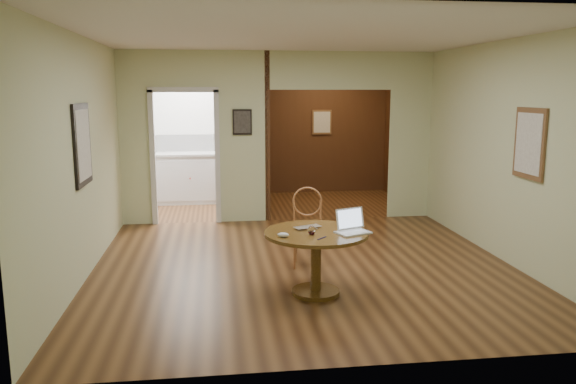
{
  "coord_description": "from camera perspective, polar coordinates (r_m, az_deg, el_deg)",
  "views": [
    {
      "loc": [
        -1.03,
        -6.39,
        2.08
      ],
      "look_at": [
        -0.22,
        -0.2,
        0.95
      ],
      "focal_mm": 35.0,
      "sensor_mm": 36.0,
      "label": 1
    }
  ],
  "objects": [
    {
      "name": "chair",
      "position": [
        6.77,
        1.95,
        -3.08
      ],
      "size": [
        0.47,
        0.47,
        0.94
      ],
      "rotation": [
        0.0,
        0.0,
        -0.19
      ],
      "color": "#A8643B",
      "rests_on": "ground"
    },
    {
      "name": "mouse",
      "position": [
        5.52,
        -0.49,
        -4.38
      ],
      "size": [
        0.13,
        0.09,
        0.05
      ],
      "primitive_type": "ellipsoid",
      "rotation": [
        0.0,
        0.0,
        -0.25
      ],
      "color": "silver",
      "rests_on": "dining_table"
    },
    {
      "name": "open_laptop",
      "position": [
        5.76,
        6.47,
        -3.42
      ],
      "size": [
        0.39,
        0.39,
        0.23
      ],
      "rotation": [
        0.0,
        0.0,
        0.38
      ],
      "color": "silver",
      "rests_on": "dining_table"
    },
    {
      "name": "room_shell",
      "position": [
        9.54,
        -4.04,
        5.43
      ],
      "size": [
        5.2,
        7.5,
        5.0
      ],
      "color": "silver",
      "rests_on": "ground"
    },
    {
      "name": "closed_laptop",
      "position": [
        5.83,
        2.22,
        -3.7
      ],
      "size": [
        0.34,
        0.28,
        0.02
      ],
      "primitive_type": "imported",
      "rotation": [
        0.0,
        0.0,
        0.38
      ],
      "color": "#B6B6BB",
      "rests_on": "dining_table"
    },
    {
      "name": "wine_glass",
      "position": [
        5.62,
        2.41,
        -3.9
      ],
      "size": [
        0.08,
        0.08,
        0.09
      ],
      "primitive_type": null,
      "color": "white",
      "rests_on": "dining_table"
    },
    {
      "name": "pen",
      "position": [
        5.49,
        3.47,
        -4.7
      ],
      "size": [
        0.1,
        0.1,
        0.01
      ],
      "primitive_type": "cylinder",
      "rotation": [
        0.0,
        1.57,
        0.77
      ],
      "color": "#0C1258",
      "rests_on": "dining_table"
    },
    {
      "name": "floor",
      "position": [
        6.8,
        1.66,
        -7.59
      ],
      "size": [
        5.0,
        5.0,
        0.0
      ],
      "primitive_type": "plane",
      "color": "#3F2412",
      "rests_on": "ground"
    },
    {
      "name": "grocery_bag",
      "position": [
        10.64,
        -6.37,
        4.89
      ],
      "size": [
        0.41,
        0.38,
        0.32
      ],
      "primitive_type": "ellipsoid",
      "rotation": [
        0.0,
        0.0,
        -0.41
      ],
      "color": "#C2B58E",
      "rests_on": "kitchen_cabinet"
    },
    {
      "name": "dining_table",
      "position": [
        5.79,
        2.87,
        -5.69
      ],
      "size": [
        1.07,
        1.07,
        0.67
      ],
      "rotation": [
        0.0,
        0.0,
        0.11
      ],
      "color": "brown",
      "rests_on": "ground"
    },
    {
      "name": "kitchen_cabinet",
      "position": [
        10.72,
        -9.05,
        1.47
      ],
      "size": [
        2.06,
        0.6,
        0.94
      ],
      "color": "silver",
      "rests_on": "ground"
    }
  ]
}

